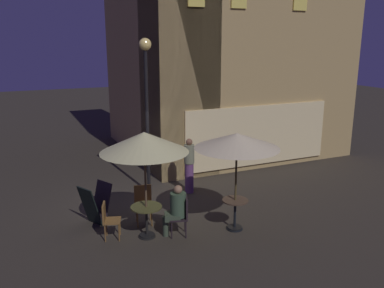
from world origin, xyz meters
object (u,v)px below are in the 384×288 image
Objects in this scene: patio_umbrella_0 at (237,141)px; patron_seated_0 at (176,207)px; street_lamp_near_corner at (146,85)px; cafe_chair_2 at (108,218)px; cafe_chair_1 at (143,201)px; menu_sandwich_board at (96,204)px; patio_umbrella_1 at (144,143)px; cafe_chair_0 at (182,213)px; cafe_table_0 at (235,209)px; cafe_table_1 at (146,215)px; patron_standing_1 at (189,165)px.

patio_umbrella_0 is 2.09m from patron_seated_0.
street_lamp_near_corner is 3.63× the size of patron_seated_0.
cafe_chair_2 is at bearing 0.36° from patron_seated_0.
patron_seated_0 reaches higher than cafe_chair_1.
patio_umbrella_1 is (0.93, -1.21, 1.76)m from menu_sandwich_board.
cafe_chair_0 reaches higher than cafe_chair_2.
patio_umbrella_1 is 1.91m from cafe_chair_0.
cafe_table_0 is at bearing 0.00° from patio_umbrella_0.
cafe_chair_0 is at bearing 180.00° from patron_seated_0.
cafe_chair_2 is at bearing 161.99° from patio_umbrella_1.
cafe_table_1 is (-0.95, -2.71, -2.69)m from street_lamp_near_corner.
patron_standing_1 is at bearing -23.41° from street_lamp_near_corner.
cafe_chair_0 is at bearing 170.30° from cafe_table_0.
cafe_chair_0 is at bearing -67.84° from menu_sandwich_board.
patio_umbrella_0 is 3.45m from cafe_chair_2.
patio_umbrella_1 reaches higher than patron_seated_0.
cafe_chair_1 is at bearing 146.49° from patio_umbrella_0.
cafe_table_1 is 0.88m from cafe_chair_2.
cafe_chair_2 is at bearing 165.41° from patio_umbrella_0.
cafe_table_0 is at bearing 68.66° from cafe_chair_1.
cafe_chair_1 is 1.12m from patron_seated_0.
patio_umbrella_1 is at bearing 0.00° from patron_seated_0.
patio_umbrella_1 reaches higher than cafe_table_0.
menu_sandwich_board is 3.46m from cafe_table_0.
cafe_table_1 is 0.79× the size of cafe_chair_0.
menu_sandwich_board is 0.95m from cafe_chair_2.
cafe_table_0 is at bearing -171.04° from cafe_chair_0.
cafe_table_0 is (1.13, -3.20, -2.73)m from street_lamp_near_corner.
cafe_table_0 is 0.30× the size of patio_umbrella_1.
patio_umbrella_0 is (2.08, -0.49, 1.66)m from cafe_table_1.
patron_seated_0 is (0.49, -1.00, 0.15)m from cafe_chair_1.
cafe_chair_2 is at bearing -50.93° from cafe_chair_1.
cafe_table_1 is at bearing 0.00° from cafe_chair_1.
patio_umbrella_0 is 2.50× the size of cafe_chair_0.
street_lamp_near_corner is 4.70× the size of cafe_chair_1.
street_lamp_near_corner reaches higher than patio_umbrella_1.
cafe_table_0 is at bearing -13.19° from cafe_table_1.
cafe_table_1 is (0.93, -1.21, 0.03)m from menu_sandwich_board.
street_lamp_near_corner is at bearing 71.94° from cafe_chair_2.
cafe_table_0 is 1.00× the size of cafe_table_1.
street_lamp_near_corner is 1.89× the size of patio_umbrella_0.
cafe_table_1 is 0.61× the size of patron_seated_0.
street_lamp_near_corner is 3.63m from menu_sandwich_board.
cafe_chair_2 is at bearing -126.07° from street_lamp_near_corner.
patio_umbrella_0 is (1.13, -3.20, -1.03)m from street_lamp_near_corner.
patio_umbrella_0 is at bearing -56.66° from menu_sandwich_board.
cafe_chair_1 is 1.12m from cafe_chair_2.
cafe_chair_2 is at bearing 0.33° from cafe_chair_0.
menu_sandwich_board is 0.60× the size of patron_standing_1.
cafe_table_1 is at bearing -109.23° from street_lamp_near_corner.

